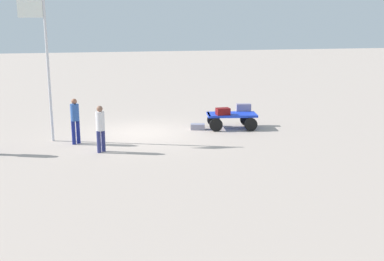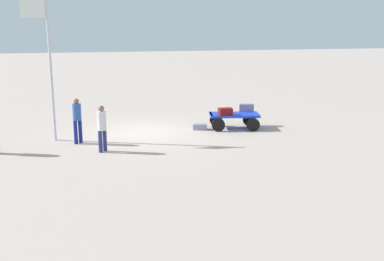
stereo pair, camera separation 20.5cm
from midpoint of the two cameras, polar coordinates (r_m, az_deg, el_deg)
ground_plane at (r=19.02m, az=-6.72°, el=-0.29°), size 120.00×120.00×0.00m
luggage_cart at (r=19.67m, az=4.61°, el=1.61°), size 2.25×1.56×0.65m
suitcase_olive at (r=19.29m, az=3.56°, el=2.39°), size 0.56×0.38×0.29m
suitcase_maroon at (r=20.26m, az=6.14°, el=2.89°), size 0.69×0.44×0.32m
suitcase_tan at (r=19.47m, az=0.41°, el=0.48°), size 0.67×0.49×0.24m
worker_lead at (r=17.49m, az=-14.69°, el=1.49°), size 0.43×0.43×1.71m
worker_trailing at (r=16.15m, az=-11.70°, el=0.53°), size 0.43×0.43×1.64m
flagpole at (r=17.93m, az=-18.25°, el=8.65°), size 0.97×0.10×5.32m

